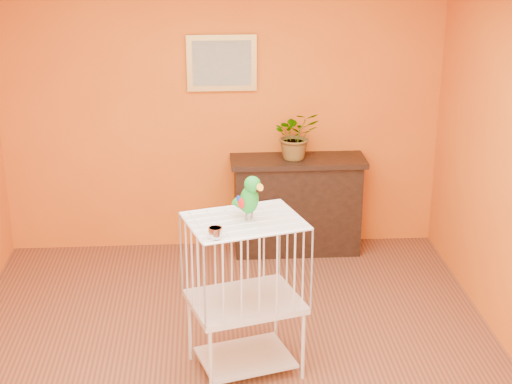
{
  "coord_description": "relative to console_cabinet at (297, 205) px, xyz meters",
  "views": [
    {
      "loc": [
        -0.15,
        -4.69,
        3.04
      ],
      "look_at": [
        0.16,
        0.11,
        1.3
      ],
      "focal_mm": 55.0,
      "sensor_mm": 36.0,
      "label": 1
    }
  ],
  "objects": [
    {
      "name": "ground",
      "position": [
        -0.67,
        -2.03,
        -0.46
      ],
      "size": [
        4.5,
        4.5,
        0.0
      ],
      "primitive_type": "plane",
      "color": "brown",
      "rests_on": "ground"
    },
    {
      "name": "birdcage",
      "position": [
        -0.59,
        -1.98,
        0.13
      ],
      "size": [
        0.85,
        0.74,
        1.12
      ],
      "rotation": [
        0.0,
        0.0,
        0.29
      ],
      "color": "beige",
      "rests_on": "ground"
    },
    {
      "name": "parrot",
      "position": [
        -0.56,
        -1.97,
        0.82
      ],
      "size": [
        0.21,
        0.25,
        0.31
      ],
      "rotation": [
        0.0,
        0.0,
        0.65
      ],
      "color": "#59544C",
      "rests_on": "birdcage"
    },
    {
      "name": "room_shell",
      "position": [
        -0.67,
        -2.03,
        1.13
      ],
      "size": [
        4.5,
        4.5,
        4.5
      ],
      "color": "orange",
      "rests_on": "ground"
    },
    {
      "name": "console_cabinet",
      "position": [
        0.0,
        0.0,
        0.0
      ],
      "size": [
        1.22,
        0.44,
        0.91
      ],
      "color": "black",
      "rests_on": "ground"
    },
    {
      "name": "feed_cup",
      "position": [
        -0.78,
        -2.26,
        0.7
      ],
      "size": [
        0.09,
        0.09,
        0.06
      ],
      "primitive_type": "cylinder",
      "color": "silver",
      "rests_on": "birdcage"
    },
    {
      "name": "potted_plant",
      "position": [
        -0.02,
        -0.05,
        0.63
      ],
      "size": [
        0.45,
        0.49,
        0.35
      ],
      "primitive_type": "imported",
      "rotation": [
        0.0,
        0.0,
        0.13
      ],
      "color": "#26722D",
      "rests_on": "console_cabinet"
    },
    {
      "name": "framed_picture",
      "position": [
        -0.67,
        0.18,
        1.29
      ],
      "size": [
        0.62,
        0.04,
        0.5
      ],
      "color": "#B68D41",
      "rests_on": "room_shell"
    }
  ]
}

